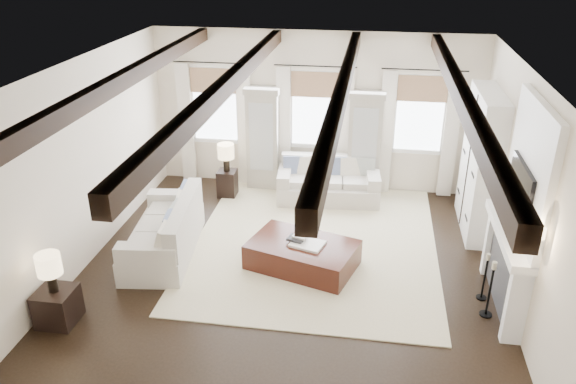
% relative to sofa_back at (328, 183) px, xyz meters
% --- Properties ---
extents(ground, '(7.50, 7.50, 0.00)m').
position_rel_sofa_back_xyz_m(ground, '(-0.36, -3.12, -0.35)').
color(ground, black).
rests_on(ground, ground).
extents(room_shell, '(6.54, 7.54, 3.22)m').
position_rel_sofa_back_xyz_m(room_shell, '(0.38, -2.22, 1.54)').
color(room_shell, '#EFE1CA').
rests_on(room_shell, ground).
extents(area_rug, '(4.10, 4.82, 0.02)m').
position_rel_sofa_back_xyz_m(area_rug, '(-0.06, -1.80, -0.34)').
color(area_rug, beige).
rests_on(area_rug, ground).
extents(sofa_back, '(2.05, 1.06, 0.85)m').
position_rel_sofa_back_xyz_m(sofa_back, '(0.00, 0.00, 0.00)').
color(sofa_back, beige).
rests_on(sofa_back, ground).
extents(sofa_left, '(1.22, 2.25, 0.92)m').
position_rel_sofa_back_xyz_m(sofa_left, '(-2.44, -2.49, 0.03)').
color(sofa_left, beige).
rests_on(sofa_left, ground).
extents(ottoman, '(1.87, 1.46, 0.43)m').
position_rel_sofa_back_xyz_m(ottoman, '(-0.17, -2.57, -0.13)').
color(ottoman, black).
rests_on(ottoman, ground).
extents(tray, '(0.59, 0.51, 0.04)m').
position_rel_sofa_back_xyz_m(tray, '(-0.09, -2.62, 0.10)').
color(tray, white).
rests_on(tray, ottoman).
extents(book_lower, '(0.31, 0.27, 0.04)m').
position_rel_sofa_back_xyz_m(book_lower, '(-0.28, -2.55, 0.14)').
color(book_lower, '#262628').
rests_on(book_lower, tray).
extents(book_upper, '(0.26, 0.23, 0.03)m').
position_rel_sofa_back_xyz_m(book_upper, '(-0.22, -2.52, 0.18)').
color(book_upper, beige).
rests_on(book_upper, book_lower).
extents(side_table_front, '(0.50, 0.50, 0.50)m').
position_rel_sofa_back_xyz_m(side_table_front, '(-3.30, -4.47, -0.10)').
color(side_table_front, black).
rests_on(side_table_front, ground).
extents(lamp_front, '(0.33, 0.33, 0.57)m').
position_rel_sofa_back_xyz_m(lamp_front, '(-3.30, -4.47, 0.54)').
color(lamp_front, black).
rests_on(lamp_front, side_table_front).
extents(side_table_back, '(0.36, 0.36, 0.55)m').
position_rel_sofa_back_xyz_m(side_table_back, '(-2.03, -0.16, -0.08)').
color(side_table_back, black).
rests_on(side_table_back, ground).
extents(lamp_back, '(0.33, 0.33, 0.56)m').
position_rel_sofa_back_xyz_m(lamp_back, '(-2.03, -0.16, 0.58)').
color(lamp_back, black).
rests_on(lamp_back, side_table_back).
extents(candlestick_near, '(0.18, 0.18, 0.87)m').
position_rel_sofa_back_xyz_m(candlestick_near, '(2.54, -3.41, 0.01)').
color(candlestick_near, black).
rests_on(candlestick_near, ground).
extents(candlestick_far, '(0.15, 0.15, 0.75)m').
position_rel_sofa_back_xyz_m(candlestick_far, '(2.54, -3.01, -0.04)').
color(candlestick_far, black).
rests_on(candlestick_far, ground).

